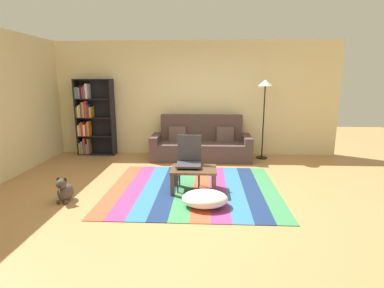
# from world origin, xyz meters

# --- Properties ---
(ground_plane) EXTENTS (14.00, 14.00, 0.00)m
(ground_plane) POSITION_xyz_m (0.00, 0.00, 0.00)
(ground_plane) COLOR #B27F4C
(back_wall) EXTENTS (6.80, 0.10, 2.70)m
(back_wall) POSITION_xyz_m (0.00, 2.55, 1.35)
(back_wall) COLOR beige
(back_wall) RESTS_ON ground_plane
(left_wall) EXTENTS (0.10, 5.50, 2.70)m
(left_wall) POSITION_xyz_m (-3.40, 0.75, 1.35)
(left_wall) COLOR beige
(left_wall) RESTS_ON ground_plane
(rug) EXTENTS (2.81, 2.49, 0.01)m
(rug) POSITION_xyz_m (0.07, 0.02, 0.00)
(rug) COLOR #C64C2D
(rug) RESTS_ON ground_plane
(couch) EXTENTS (2.26, 0.80, 1.00)m
(couch) POSITION_xyz_m (0.16, 2.02, 0.34)
(couch) COLOR #4C3833
(couch) RESTS_ON ground_plane
(bookshelf) EXTENTS (0.90, 0.28, 1.82)m
(bookshelf) POSITION_xyz_m (-2.51, 2.31, 0.91)
(bookshelf) COLOR black
(bookshelf) RESTS_ON ground_plane
(coffee_table) EXTENTS (0.74, 0.54, 0.39)m
(coffee_table) POSITION_xyz_m (0.09, -0.07, 0.33)
(coffee_table) COLOR #513826
(coffee_table) RESTS_ON rug
(pouf) EXTENTS (0.67, 0.52, 0.23)m
(pouf) POSITION_xyz_m (0.27, -0.69, 0.13)
(pouf) COLOR white
(pouf) RESTS_ON rug
(dog) EXTENTS (0.22, 0.35, 0.40)m
(dog) POSITION_xyz_m (-1.85, -0.58, 0.16)
(dog) COLOR #473D33
(dog) RESTS_ON ground_plane
(standing_lamp) EXTENTS (0.32, 0.32, 1.80)m
(standing_lamp) POSITION_xyz_m (1.58, 2.13, 1.51)
(standing_lamp) COLOR black
(standing_lamp) RESTS_ON ground_plane
(tv_remote) EXTENTS (0.13, 0.14, 0.02)m
(tv_remote) POSITION_xyz_m (0.06, -0.10, 0.41)
(tv_remote) COLOR black
(tv_remote) RESTS_ON coffee_table
(folding_chair) EXTENTS (0.40, 0.40, 0.90)m
(folding_chair) POSITION_xyz_m (0.00, 0.09, 0.53)
(folding_chair) COLOR #38383D
(folding_chair) RESTS_ON ground_plane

